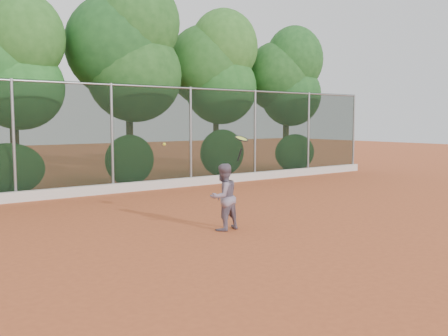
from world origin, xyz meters
TOP-DOWN VIEW (x-y plane):
  - ground at (0.00, 0.00)m, footprint 80.00×80.00m
  - concrete_curb at (0.00, 6.82)m, footprint 24.00×0.20m
  - tennis_player at (-0.48, 0.38)m, footprint 0.75×0.61m
  - chainlink_fence at (-0.00, 7.00)m, footprint 24.09×0.09m
  - foliage_backdrop at (-0.55, 8.98)m, footprint 23.70×3.63m
  - tennis_racket at (-0.02, 0.36)m, footprint 0.34×0.33m
  - tennis_ball_in_flight at (-1.60, 0.89)m, footprint 0.06×0.06m

SIDE VIEW (x-z plane):
  - ground at x=0.00m, z-range 0.00..0.00m
  - concrete_curb at x=0.00m, z-range 0.00..0.30m
  - tennis_player at x=-0.48m, z-range 0.00..1.42m
  - tennis_ball_in_flight at x=-1.60m, z-range 1.81..1.87m
  - chainlink_fence at x=0.00m, z-range 0.11..3.61m
  - tennis_racket at x=-0.02m, z-range 1.61..2.17m
  - foliage_backdrop at x=-0.55m, z-range 0.63..8.18m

